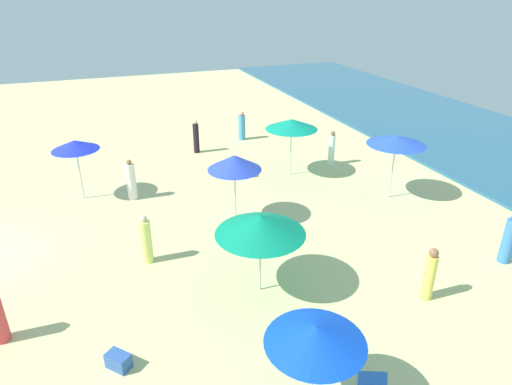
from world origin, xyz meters
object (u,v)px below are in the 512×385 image
Objects in this scene: umbrella_0 at (316,335)px; beachgoer_7 at (242,127)px; umbrella_5 at (234,163)px; beachgoer_5 at (332,149)px; umbrella_2 at (396,140)px; umbrella_4 at (292,124)px; umbrella_3 at (75,145)px; beachgoer_1 at (509,240)px; beachgoer_0 at (429,275)px; beachgoer_4 at (131,181)px; cooler_box_0 at (118,361)px; umbrella_1 at (260,225)px; beachgoer_3 at (146,241)px; cooler_box_1 at (248,172)px; beachgoer_2 at (196,137)px.

umbrella_0 is 17.88m from beachgoer_7.
umbrella_5 is 1.55× the size of beachgoer_5.
umbrella_5 is at bearing -92.26° from umbrella_2.
beachgoer_5 is at bearing 101.01° from umbrella_4.
umbrella_3 is at bearing -94.36° from umbrella_4.
beachgoer_0 is at bearing -15.10° from beachgoer_1.
umbrella_2 is 4.59m from umbrella_4.
beachgoer_4 reaches higher than cooler_box_0.
umbrella_1 is at bearing -8.53° from umbrella_5.
umbrella_4 is 1.63× the size of beachgoer_7.
beachgoer_5 is at bearing 149.18° from umbrella_0.
umbrella_2 is 5.54m from beachgoer_1.
umbrella_3 reaches higher than beachgoer_1.
beachgoer_0 is (-2.18, 4.71, -1.29)m from umbrella_0.
beachgoer_5 is (-5.36, 9.55, 0.05)m from beachgoer_3.
umbrella_5 is 7.38m from beachgoer_5.
umbrella_4 is 4.76× the size of cooler_box_0.
beachgoer_4 is (0.07, -7.08, -1.61)m from umbrella_4.
beachgoer_0 is at bearing -26.86° from umbrella_2.
cooler_box_1 is at bearing -85.99° from beachgoer_1.
beachgoer_1 is 1.03× the size of beachgoer_3.
beachgoer_2 is at bearing -143.19° from umbrella_4.
beachgoer_5 is (3.96, 5.69, -0.02)m from beachgoer_2.
beachgoer_5 is at bearing -90.50° from cooler_box_0.
beachgoer_2 is 1.06× the size of beachgoer_3.
umbrella_4 reaches higher than umbrella_1.
beachgoer_0 is 0.96× the size of beachgoer_1.
umbrella_4 is 1.51× the size of beachgoer_2.
umbrella_3 is 15.69m from beachgoer_1.
beachgoer_0 reaches higher than cooler_box_1.
umbrella_0 is 1.39× the size of beachgoer_3.
umbrella_3 is 1.54× the size of beachgoer_7.
umbrella_4 reaches higher than beachgoer_7.
umbrella_0 is 4.00× the size of cooler_box_1.
beachgoer_3 is 1.01× the size of beachgoer_7.
umbrella_3 reaches higher than umbrella_1.
cooler_box_0 is (-2.61, -3.59, -1.87)m from umbrella_0.
umbrella_1 is 0.95× the size of umbrella_4.
umbrella_1 is 4.07m from beachgoer_3.
umbrella_5 is (-0.26, -6.57, -0.13)m from umbrella_2.
beachgoer_2 is 1.02× the size of beachgoer_4.
umbrella_0 reaches higher than cooler_box_1.
umbrella_3 is at bearing -127.77° from umbrella_5.
umbrella_3 is at bearing 38.71° from beachgoer_4.
beachgoer_7 is (-5.61, -0.42, -1.65)m from umbrella_4.
cooler_box_1 is (-8.07, 2.53, -1.98)m from umbrella_1.
beachgoer_4 is (4.49, -3.77, -0.04)m from beachgoer_2.
beachgoer_1 reaches higher than beachgoer_7.
umbrella_0 is 16.20m from beachgoer_2.
umbrella_2 is at bearing 87.74° from umbrella_5.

